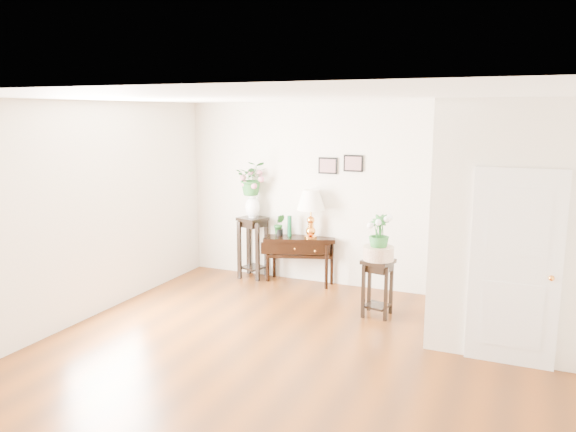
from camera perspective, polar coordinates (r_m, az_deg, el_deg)
The scene contains 20 objects.
floor at distance 6.33m, azimuth 1.14°, elevation -14.27°, with size 6.00×5.50×0.02m, color brown.
ceiling at distance 5.75m, azimuth 1.24°, elevation 11.98°, with size 6.00×5.50×0.02m, color white.
wall_back at distance 8.45m, azimuth 8.24°, elevation 1.89°, with size 6.00×0.02×2.80m, color silver.
wall_front at distance 3.59m, azimuth -15.91°, elevation -10.36°, with size 6.00×0.02×2.80m, color silver.
wall_left at distance 7.52m, azimuth -20.50°, elevation 0.26°, with size 0.02×5.50×2.80m, color silver.
partition at distance 7.21m, azimuth 22.46°, elevation -0.30°, with size 1.80×1.95×2.80m, color silver.
door at distance 6.30m, azimuth 22.04°, elevation -5.00°, with size 0.90×0.05×2.10m, color white.
art_print_left at distance 8.57m, azimuth 4.07°, elevation 5.12°, with size 0.30×0.02×0.25m, color black.
art_print_right at distance 8.44m, azimuth 6.65°, elevation 5.33°, with size 0.30×0.02×0.25m, color black.
wall_ornament at distance 7.32m, azimuth 15.44°, elevation 5.42°, with size 0.51×0.51×0.07m, color tan.
console_table at distance 8.82m, azimuth 1.17°, elevation -4.49°, with size 1.11×0.37×0.74m, color black.
table_lamp at distance 8.59m, azimuth 2.33°, elevation 0.02°, with size 0.43×0.43×0.76m, color orange.
green_vase at distance 8.76m, azimuth 0.15°, elevation -0.97°, with size 0.07×0.07×0.32m, color #0E502A.
potted_plant at distance 8.83m, azimuth -0.90°, elevation -0.95°, with size 0.17×0.14×0.32m, color #226124.
plant_stand_a at distance 9.10m, azimuth -3.58°, elevation -3.21°, with size 0.39×0.39×0.99m, color black.
porcelain_vase at distance 8.95m, azimuth -3.64°, elevation 1.28°, with size 0.23×0.23×0.40m, color white, non-canonical shape.
lily_arrangement at distance 8.89m, azimuth -3.67°, elevation 4.11°, with size 0.49×0.42×0.54m, color #226124.
plant_stand_b at distance 7.51m, azimuth 9.08°, elevation -7.22°, with size 0.36×0.36×0.76m, color black.
ceramic_bowl at distance 7.39m, azimuth 9.18°, elevation -3.81°, with size 0.40×0.40×0.18m, color beige.
narcissus at distance 7.32m, azimuth 9.24°, elevation -1.71°, with size 0.27×0.27×0.47m, color #226124.
Camera 1 is at (2.16, -5.32, 2.65)m, focal length 35.00 mm.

